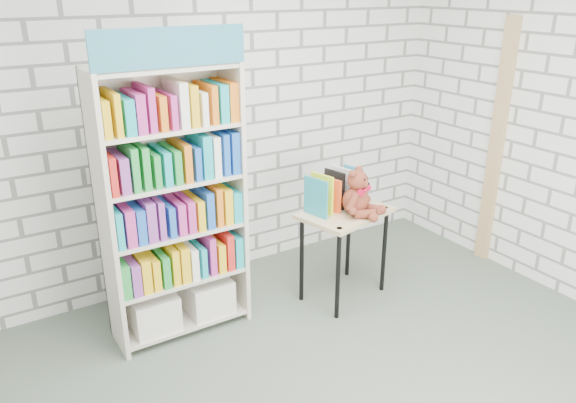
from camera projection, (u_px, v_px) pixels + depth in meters
room_shell at (370, 109)px, 2.63m from camera, size 4.52×4.02×2.81m
bookshelf at (173, 204)px, 3.74m from camera, size 0.94×0.36×2.11m
display_table at (345, 223)px, 4.28m from camera, size 0.76×0.61×0.73m
table_books at (335, 190)px, 4.26m from camera, size 0.51×0.31×0.28m
teddy_bear at (359, 196)px, 4.13m from camera, size 0.34×0.32×0.36m
door_trim at (496, 145)px, 4.75m from camera, size 0.05×0.12×2.10m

